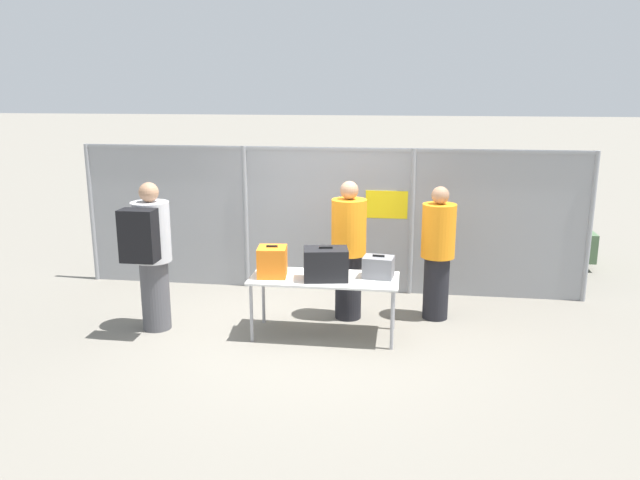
# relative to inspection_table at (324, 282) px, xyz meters

# --- Properties ---
(ground_plane) EXTENTS (120.00, 120.00, 0.00)m
(ground_plane) POSITION_rel_inspection_table_xyz_m (-0.20, 0.02, -0.68)
(ground_plane) COLOR slate
(fence_section) EXTENTS (7.40, 0.07, 2.13)m
(fence_section) POSITION_rel_inspection_table_xyz_m (-0.19, 1.77, 0.43)
(fence_section) COLOR gray
(fence_section) RESTS_ON ground_plane
(inspection_table) EXTENTS (1.78, 0.74, 0.74)m
(inspection_table) POSITION_rel_inspection_table_xyz_m (0.00, 0.00, 0.00)
(inspection_table) COLOR silver
(inspection_table) RESTS_ON ground_plane
(suitcase_orange) EXTENTS (0.38, 0.38, 0.38)m
(suitcase_orange) POSITION_rel_inspection_table_xyz_m (-0.63, -0.04, 0.24)
(suitcase_orange) COLOR orange
(suitcase_orange) RESTS_ON inspection_table
(suitcase_black) EXTENTS (0.57, 0.43, 0.40)m
(suitcase_black) POSITION_rel_inspection_table_xyz_m (0.03, -0.08, 0.25)
(suitcase_black) COLOR black
(suitcase_black) RESTS_ON inspection_table
(suitcase_grey) EXTENTS (0.38, 0.31, 0.28)m
(suitcase_grey) POSITION_rel_inspection_table_xyz_m (0.64, 0.09, 0.19)
(suitcase_grey) COLOR slate
(suitcase_grey) RESTS_ON inspection_table
(traveler_hooded) EXTENTS (0.46, 0.71, 1.85)m
(traveler_hooded) POSITION_rel_inspection_table_xyz_m (-2.11, -0.14, 0.34)
(traveler_hooded) COLOR #4C4C51
(traveler_hooded) RESTS_ON ground_plane
(security_worker_near) EXTENTS (0.45, 0.45, 1.81)m
(security_worker_near) POSITION_rel_inspection_table_xyz_m (0.23, 0.65, 0.25)
(security_worker_near) COLOR black
(security_worker_near) RESTS_ON ground_plane
(security_worker_far) EXTENTS (0.43, 0.43, 1.75)m
(security_worker_far) POSITION_rel_inspection_table_xyz_m (1.36, 0.80, 0.22)
(security_worker_far) COLOR black
(security_worker_far) RESTS_ON ground_plane
(utility_trailer) EXTENTS (3.94, 1.96, 0.62)m
(utility_trailer) POSITION_rel_inspection_table_xyz_m (2.51, 3.87, -0.32)
(utility_trailer) COLOR #4C6B47
(utility_trailer) RESTS_ON ground_plane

